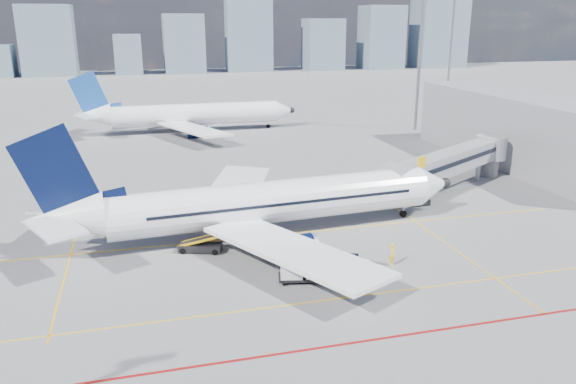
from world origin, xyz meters
name	(u,v)px	position (x,y,z in m)	size (l,w,h in m)	color
ground	(310,267)	(0.00, 0.00, 0.00)	(420.00, 420.00, 0.00)	slate
apron_markings	(317,288)	(-0.58, -3.91, 0.01)	(90.00, 35.12, 0.01)	#ECAB0C
jet_bridge	(454,161)	(23.51, 16.91, 3.74)	(23.55, 15.78, 6.30)	gray
terminal_block	(524,131)	(39.95, 26.00, 5.00)	(10.00, 42.00, 10.00)	gray
floodlight_mast_ne	(420,57)	(38.00, 55.00, 13.59)	(3.20, 0.61, 25.45)	gray
floodlight_mast_far	(451,47)	(65.00, 90.00, 13.59)	(3.20, 0.61, 25.45)	gray
distant_skyline	(218,41)	(19.37, 190.00, 12.17)	(261.93, 14.76, 31.51)	slate
main_aircraft	(258,204)	(-2.73, 8.37, 3.22)	(42.70, 37.17, 12.46)	white
second_aircraft	(187,115)	(-4.54, 63.97, 3.22)	(41.27, 35.97, 12.03)	white
baggage_tug	(356,264)	(3.50, -1.88, 0.68)	(2.32, 1.84, 1.43)	white
cargo_dolly	(304,267)	(-1.26, -2.41, 1.21)	(4.29, 2.58, 2.20)	black
belt_loader	(202,246)	(-8.50, 5.68, 0.58)	(5.57, 2.95, 2.26)	black
ramp_worker	(392,254)	(6.95, -1.40, 0.99)	(0.72, 0.48, 1.99)	yellow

